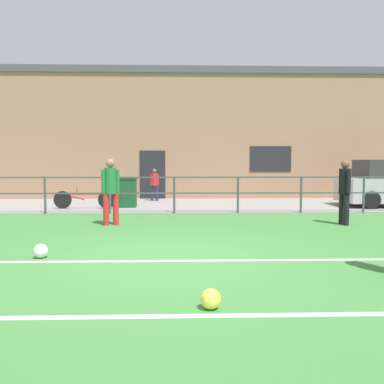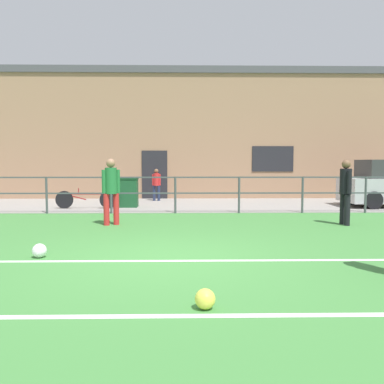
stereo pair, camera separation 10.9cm
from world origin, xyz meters
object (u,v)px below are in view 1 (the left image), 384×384
soccer_ball_match (41,251)px  bicycle_parked_0 (85,199)px  player_striker (111,188)px  spectator_child (154,183)px  soccer_ball_spare (211,299)px  player_goalkeeper (345,188)px  trash_bin_0 (127,192)px

soccer_ball_match → bicycle_parked_0: (-0.92, 7.08, 0.22)m
player_striker → spectator_child: player_striker is taller
soccer_ball_spare → player_striker: bearing=109.2°
player_striker → spectator_child: size_ratio=1.29×
player_striker → soccer_ball_spare: (2.09, -5.98, -0.85)m
player_striker → bicycle_parked_0: player_striker is taller
soccer_ball_spare → spectator_child: bearing=96.4°
soccer_ball_spare → bicycle_parked_0: size_ratio=0.11×
player_goalkeeper → soccer_ball_match: bearing=-66.6°
spectator_child → trash_bin_0: bearing=79.5°
player_goalkeeper → soccer_ball_spare: (-3.87, -5.89, -0.83)m
soccer_ball_spare → bicycle_parked_0: bearing=110.6°
bicycle_parked_0 → trash_bin_0: size_ratio=1.99×
soccer_ball_spare → trash_bin_0: size_ratio=0.21×
bicycle_parked_0 → soccer_ball_match: bearing=-82.6°
soccer_ball_match → soccer_ball_spare: bearing=-42.6°
player_goalkeeper → player_striker: 5.95m
soccer_ball_match → trash_bin_0: bearing=86.5°
soccer_ball_match → trash_bin_0: 7.56m
player_goalkeeper → spectator_child: 8.28m
player_striker → spectator_child: bearing=61.1°
player_striker → trash_bin_0: 4.02m
spectator_child → bicycle_parked_0: bearing=60.7°
player_goalkeeper → spectator_child: size_ratio=1.27×
player_striker → trash_bin_0: (-0.12, 3.99, -0.40)m
player_goalkeeper → soccer_ball_spare: 7.09m
player_goalkeeper → soccer_ball_match: size_ratio=7.01×
player_goalkeeper → soccer_ball_match: player_goalkeeper is taller
bicycle_parked_0 → spectator_child: bearing=51.5°
player_goalkeeper → trash_bin_0: size_ratio=1.57×
player_goalkeeper → bicycle_parked_0: 8.31m
player_goalkeeper → bicycle_parked_0: player_goalkeeper is taller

